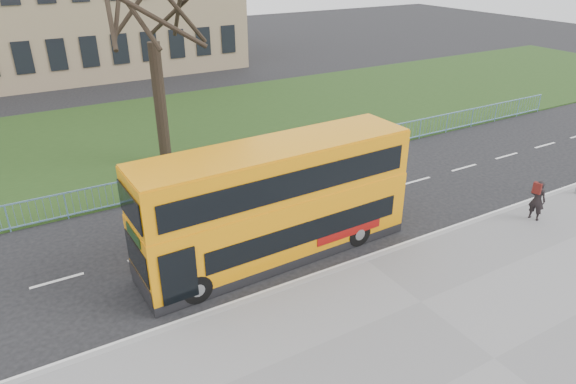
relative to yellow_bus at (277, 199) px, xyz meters
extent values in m
plane|color=black|center=(2.28, -0.39, -2.08)|extent=(120.00, 120.00, 0.00)
cube|color=slate|center=(2.28, -7.14, -2.02)|extent=(80.00, 10.50, 0.12)
cube|color=gray|center=(2.28, -1.94, -2.01)|extent=(80.00, 0.20, 0.14)
cube|color=#203B15|center=(2.28, 13.91, -2.04)|extent=(80.00, 15.40, 0.08)
cube|color=orange|center=(0.00, 0.01, -0.90)|extent=(9.32, 2.49, 1.72)
cube|color=orange|center=(0.00, 0.01, 0.11)|extent=(9.32, 2.49, 0.30)
cube|color=orange|center=(0.00, 0.01, 1.03)|extent=(9.28, 2.45, 1.54)
cube|color=black|center=(0.56, -1.08, -0.83)|extent=(7.14, 0.26, 0.75)
cube|color=black|center=(0.03, -1.08, 0.95)|extent=(8.52, 0.30, 0.84)
cylinder|color=black|center=(-3.27, -1.09, -1.62)|extent=(0.92, 0.28, 0.92)
cylinder|color=black|center=(2.72, -0.90, -1.62)|extent=(0.92, 0.28, 0.92)
imported|color=black|center=(9.51, -2.89, -1.17)|extent=(0.51, 0.66, 1.58)
camera|label=1|loc=(-7.12, -12.98, 7.40)|focal=32.00mm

